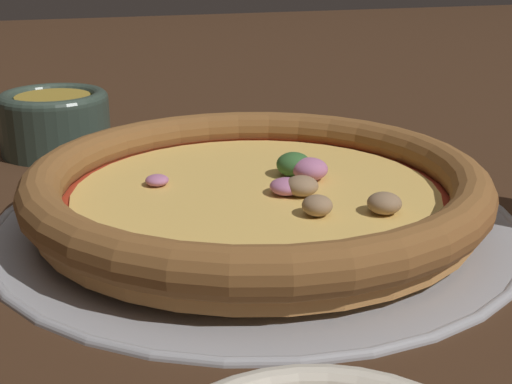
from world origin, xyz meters
name	(u,v)px	position (x,y,z in m)	size (l,w,h in m)	color
ground_plane	(256,221)	(0.00, 0.00, 0.00)	(3.00, 3.00, 0.00)	#3D2616
pizza_tray	(256,217)	(0.00, 0.00, 0.00)	(0.38, 0.38, 0.01)	#9E9EA3
pizza	(257,187)	(0.00, 0.00, 0.03)	(0.33, 0.33, 0.04)	#BC7F42
bowl_near	(55,119)	(-0.23, -0.13, 0.03)	(0.10, 0.10, 0.06)	#334238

